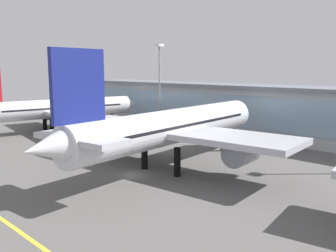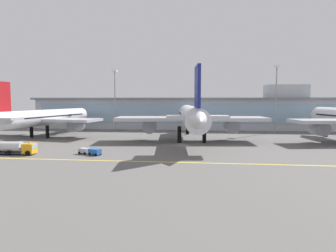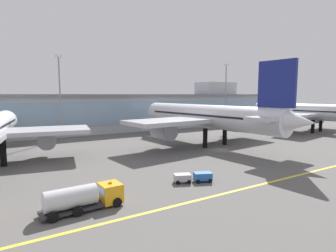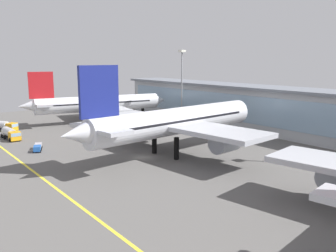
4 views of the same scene
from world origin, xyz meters
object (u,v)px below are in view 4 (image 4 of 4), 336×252
object	(u,v)px
service_truck_far	(38,147)
apron_light_mast_west	(182,76)
fuel_tanker_truck	(4,126)
baggage_tug_near	(11,134)
airliner_near_right	(176,122)
airliner_near_left	(98,104)

from	to	relation	value
service_truck_far	apron_light_mast_west	distance (m)	53.43
apron_light_mast_west	service_truck_far	bearing A→B (deg)	-79.77
service_truck_far	fuel_tanker_truck	bearing A→B (deg)	-157.56
baggage_tug_near	fuel_tanker_truck	bearing A→B (deg)	170.34
airliner_near_right	baggage_tug_near	size ratio (longest dim) A/B	6.00
airliner_near_right	apron_light_mast_west	world-z (taller)	apron_light_mast_west
fuel_tanker_truck	service_truck_far	xyz separation A→B (m)	(30.03, 0.03, -0.72)
apron_light_mast_west	airliner_near_left	bearing A→B (deg)	-128.52
fuel_tanker_truck	airliner_near_right	bearing A→B (deg)	-6.88
baggage_tug_near	apron_light_mast_west	distance (m)	54.49
fuel_tanker_truck	service_truck_far	size ratio (longest dim) A/B	1.56
airliner_near_right	apron_light_mast_west	size ratio (longest dim) A/B	2.31
airliner_near_left	fuel_tanker_truck	size ratio (longest dim) A/B	5.53
baggage_tug_near	service_truck_far	world-z (taller)	baggage_tug_near
airliner_near_right	apron_light_mast_west	bearing A→B (deg)	42.94
service_truck_far	apron_light_mast_west	world-z (taller)	apron_light_mast_west
airliner_near_left	airliner_near_right	size ratio (longest dim) A/B	0.90
airliner_near_right	baggage_tug_near	distance (m)	45.91
airliner_near_right	baggage_tug_near	bearing A→B (deg)	117.80
airliner_near_left	apron_light_mast_west	world-z (taller)	apron_light_mast_west
fuel_tanker_truck	apron_light_mast_west	bearing A→B (deg)	36.06
airliner_near_left	fuel_tanker_truck	bearing A→B (deg)	-177.07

